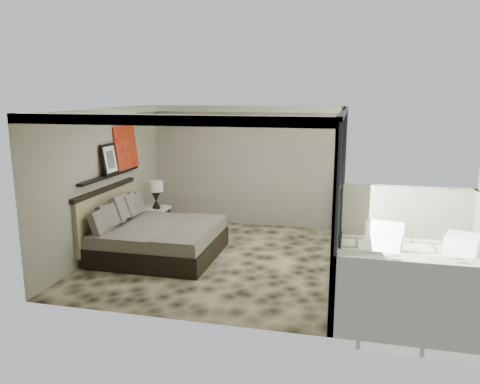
% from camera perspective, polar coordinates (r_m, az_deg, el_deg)
% --- Properties ---
extents(floor, '(5.00, 5.00, 0.00)m').
position_cam_1_polar(floor, '(8.98, -2.90, -8.08)').
color(floor, black).
rests_on(floor, ground).
extents(ceiling, '(4.50, 5.00, 0.02)m').
position_cam_1_polar(ceiling, '(8.45, -3.10, 10.01)').
color(ceiling, silver).
rests_on(ceiling, back_wall).
extents(back_wall, '(4.50, 0.02, 2.80)m').
position_cam_1_polar(back_wall, '(10.98, 0.68, 3.15)').
color(back_wall, gray).
rests_on(back_wall, floor).
extents(left_wall, '(0.02, 5.00, 2.80)m').
position_cam_1_polar(left_wall, '(9.48, -16.10, 1.30)').
color(left_wall, gray).
rests_on(left_wall, floor).
extents(glass_wall, '(0.08, 5.00, 2.80)m').
position_cam_1_polar(glass_wall, '(8.27, 12.13, 0.00)').
color(glass_wall, white).
rests_on(glass_wall, floor).
extents(terrace_slab, '(3.00, 5.00, 0.12)m').
position_cam_1_polar(terrace_slab, '(8.78, 21.68, -9.84)').
color(terrace_slab, beige).
rests_on(terrace_slab, ground).
extents(picture_ledge, '(0.12, 2.20, 0.05)m').
position_cam_1_polar(picture_ledge, '(9.52, -15.53, 1.99)').
color(picture_ledge, black).
rests_on(picture_ledge, left_wall).
extents(bed, '(2.23, 2.16, 1.23)m').
position_cam_1_polar(bed, '(9.18, -10.36, -5.44)').
color(bed, black).
rests_on(bed, floor).
extents(nightstand, '(0.66, 0.66, 0.57)m').
position_cam_1_polar(nightstand, '(10.92, -10.25, -3.07)').
color(nightstand, black).
rests_on(nightstand, floor).
extents(table_lamp, '(0.34, 0.34, 0.62)m').
position_cam_1_polar(table_lamp, '(10.72, -10.23, 0.12)').
color(table_lamp, black).
rests_on(table_lamp, nightstand).
extents(abstract_canvas, '(0.13, 0.90, 0.90)m').
position_cam_1_polar(abstract_canvas, '(10.10, -13.76, 5.35)').
color(abstract_canvas, '#B20F10').
rests_on(abstract_canvas, picture_ledge).
extents(framed_print, '(0.11, 0.50, 0.60)m').
position_cam_1_polar(framed_print, '(9.40, -15.62, 3.86)').
color(framed_print, black).
rests_on(framed_print, picture_ledge).
extents(ottoman, '(0.68, 0.68, 0.54)m').
position_cam_1_polar(ottoman, '(9.57, 25.32, -6.27)').
color(ottoman, silver).
rests_on(ottoman, terrace_slab).
extents(lounger, '(0.96, 1.58, 0.58)m').
position_cam_1_polar(lounger, '(9.25, 16.77, -6.81)').
color(lounger, silver).
rests_on(lounger, terrace_slab).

